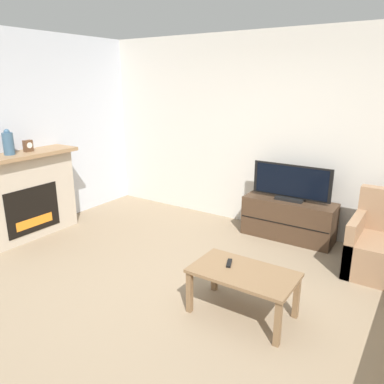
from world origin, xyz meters
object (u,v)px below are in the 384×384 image
mantel_clock (28,146)px  remote (229,263)px  fireplace (23,195)px  coffee_table (243,277)px  armchair (384,248)px  tv_stand (288,219)px  tv (291,184)px  mantel_vase_centre_left (8,143)px

mantel_clock → remote: 3.15m
fireplace → coffee_table: bearing=0.0°
armchair → remote: bearing=-126.4°
tv_stand → armchair: (1.21, -0.35, 0.02)m
remote → tv_stand: bearing=71.2°
coffee_table → armchair: bearing=58.8°
tv → armchair: bearing=-15.9°
fireplace → mantel_vase_centre_left: size_ratio=4.65×
tv → mantel_vase_centre_left: bearing=-145.6°
mantel_clock → coffee_table: bearing=-2.6°
fireplace → coffee_table: fireplace is taller
mantel_vase_centre_left → mantel_clock: size_ratio=2.16×
mantel_vase_centre_left → remote: bearing=3.1°
armchair → fireplace: bearing=-159.4°
armchair → remote: size_ratio=5.79×
mantel_vase_centre_left → armchair: bearing=22.0°
mantel_vase_centre_left → remote: size_ratio=2.10×
fireplace → mantel_vase_centre_left: 0.73m
fireplace → mantel_clock: mantel_clock is taller
mantel_clock → tv_stand: 3.58m
mantel_clock → tv: mantel_clock is taller
tv_stand → armchair: armchair is taller
fireplace → tv: bearing=32.7°
fireplace → remote: 3.07m
fireplace → coffee_table: (3.24, 0.00, -0.21)m
mantel_vase_centre_left → tv: mantel_vase_centre_left is taller
mantel_vase_centre_left → tv_stand: bearing=34.4°
coffee_table → remote: (-0.17, 0.05, 0.07)m
tv → coffee_table: tv is taller
tv_stand → fireplace: bearing=-147.3°
fireplace → tv_stand: fireplace is taller
fireplace → mantel_clock: bearing=83.3°
armchair → tv: bearing=164.1°
mantel_clock → armchair: 4.51m
mantel_vase_centre_left → coffee_table: (3.22, 0.12, -0.93)m
fireplace → tv_stand: (2.98, 1.92, -0.32)m
tv → remote: bearing=-87.3°
fireplace → remote: fireplace is taller
mantel_vase_centre_left → remote: 3.18m
mantel_vase_centre_left → tv_stand: 3.74m
coffee_table → remote: 0.19m
tv → remote: size_ratio=6.73×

